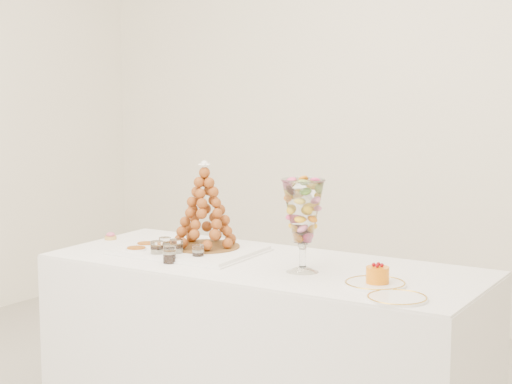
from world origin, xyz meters
The scene contains 15 objects.
buffet_table centered at (0.14, 0.25, 0.35)m, with size 1.87×0.82×0.70m.
lace_tray centered at (-0.25, 0.24, 0.71)m, with size 0.57×0.43×0.02m, color white.
macaron_vase centered at (0.35, 0.20, 0.93)m, with size 0.17×0.17×0.36m.
cake_plate centered at (0.69, 0.16, 0.70)m, with size 0.23×0.23×0.01m, color white.
spare_plate centered at (0.84, 0.02, 0.70)m, with size 0.21×0.21×0.01m, color white.
pink_tart centered at (-0.73, 0.26, 0.71)m, with size 0.06×0.06×0.03m.
verrine_a centered at (-0.32, 0.16, 0.73)m, with size 0.05×0.05×0.07m, color white.
verrine_b centered at (-0.23, 0.13, 0.73)m, with size 0.06×0.06×0.08m, color white.
verrine_c centered at (-0.11, 0.13, 0.73)m, with size 0.05×0.05×0.07m, color white.
verrine_d centered at (-0.29, 0.07, 0.73)m, with size 0.05×0.05×0.07m, color white.
verrine_e centered at (-0.18, 0.02, 0.73)m, with size 0.05×0.05×0.07m, color white.
ramekin_back centered at (-0.44, 0.18, 0.71)m, with size 0.09×0.09×0.03m, color white.
ramekin_front centered at (-0.41, 0.08, 0.71)m, with size 0.09×0.09×0.03m, color white.
croquembouche centered at (-0.20, 0.29, 0.90)m, with size 0.32×0.32×0.38m.
mousse_cake centered at (0.69, 0.16, 0.74)m, with size 0.09×0.09×0.08m.
Camera 1 is at (2.03, -2.62, 1.47)m, focal length 60.00 mm.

